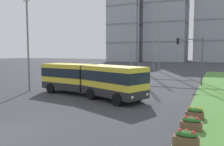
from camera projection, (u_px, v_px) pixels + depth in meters
ground_plane at (6, 134)px, 11.80m from camera, size 260.00×260.00×0.00m
articulated_bus at (91, 79)px, 21.76m from camera, size 11.88×5.57×3.00m
car_maroon_sedan at (93, 77)px, 32.69m from camera, size 4.43×2.08×1.58m
flower_planter_0 at (186, 138)px, 10.02m from camera, size 1.10×0.56×0.74m
flower_planter_1 at (191, 123)px, 12.12m from camera, size 1.10×0.56×0.74m
flower_planter_2 at (195, 113)px, 14.21m from camera, size 1.10×0.56×0.74m
traffic_light_far_right at (193, 53)px, 28.46m from camera, size 3.35×0.28×6.02m
streetlight_left at (28, 42)px, 24.31m from camera, size 0.70×0.28×9.76m
apartment_tower_west at (126, 17)px, 109.91m from camera, size 14.89×14.42×42.20m
apartment_tower_westcentre at (167, 6)px, 107.94m from camera, size 18.40×18.12×52.28m
apartment_tower_centre at (214, 13)px, 104.40m from camera, size 15.97×18.68×44.78m
transmission_pylon at (146, 1)px, 61.22m from camera, size 9.00×6.24×33.19m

